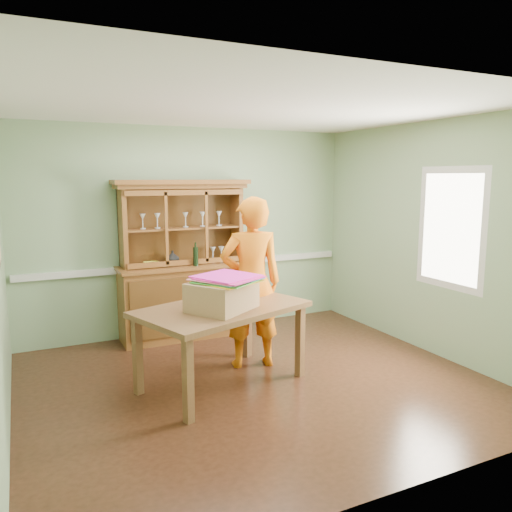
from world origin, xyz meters
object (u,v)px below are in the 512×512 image
china_hutch (185,282)px  cardboard_box (222,295)px  person (251,283)px  dining_table (222,316)px

china_hutch → cardboard_box: bearing=-96.0°
china_hutch → cardboard_box: size_ratio=3.38×
cardboard_box → person: (0.52, 0.47, -0.02)m
dining_table → cardboard_box: cardboard_box is taller
china_hutch → person: (0.34, -1.30, 0.22)m
dining_table → cardboard_box: (-0.04, -0.12, 0.23)m
china_hutch → dining_table: size_ratio=1.10×
china_hutch → cardboard_box: 1.79m
china_hutch → dining_table: 1.66m
china_hutch → person: 1.37m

